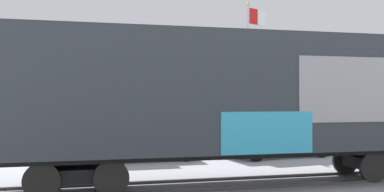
# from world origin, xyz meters

# --- Properties ---
(ground_plane) EXTENTS (260.00, 260.00, 0.00)m
(ground_plane) POSITION_xyz_m (0.00, 0.00, 0.00)
(ground_plane) COLOR #B2B5BC
(track) EXTENTS (60.01, 2.89, 0.08)m
(track) POSITION_xyz_m (-1.41, -0.02, 0.04)
(track) COLOR #4C4742
(track) RESTS_ON ground_plane
(freight_car) EXTENTS (14.48, 3.20, 4.54)m
(freight_car) POSITION_xyz_m (0.33, -0.00, 2.59)
(freight_car) COLOR #33383D
(freight_car) RESTS_ON ground_plane
(flagpole) EXTENTS (1.39, 0.79, 7.67)m
(flagpole) POSITION_xyz_m (4.45, 9.99, 4.99)
(flagpole) COLOR silver
(flagpole) RESTS_ON ground_plane
(hillside) EXTENTS (121.85, 37.24, 13.67)m
(hillside) POSITION_xyz_m (0.01, 64.34, 4.47)
(hillside) COLOR gray
(hillside) RESTS_ON ground_plane
(parked_car_black) EXTENTS (4.10, 2.01, 1.74)m
(parked_car_black) POSITION_xyz_m (-1.82, 5.64, 0.87)
(parked_car_black) COLOR black
(parked_car_black) RESTS_ON ground_plane
(parked_car_white) EXTENTS (4.95, 2.57, 1.83)m
(parked_car_white) POSITION_xyz_m (3.77, 5.33, 0.93)
(parked_car_white) COLOR silver
(parked_car_white) RESTS_ON ground_plane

